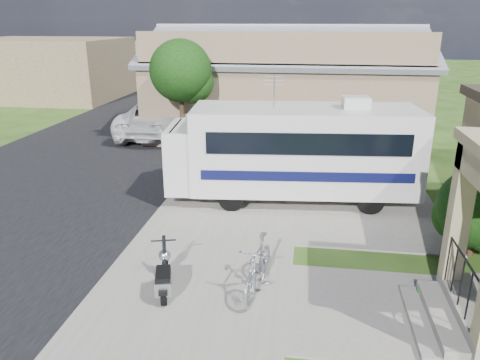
# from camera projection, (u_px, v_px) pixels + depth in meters

# --- Properties ---
(ground) EXTENTS (120.00, 120.00, 0.00)m
(ground) POSITION_uv_depth(u_px,v_px,m) (246.00, 275.00, 10.17)
(ground) COLOR #213E10
(street_slab) EXTENTS (9.00, 80.00, 0.02)m
(street_slab) POSITION_uv_depth(u_px,v_px,m) (108.00, 145.00, 20.57)
(street_slab) COLOR black
(street_slab) RESTS_ON ground
(sidewalk_slab) EXTENTS (4.00, 80.00, 0.06)m
(sidewalk_slab) POSITION_uv_depth(u_px,v_px,m) (255.00, 150.00, 19.64)
(sidewalk_slab) COLOR slate
(sidewalk_slab) RESTS_ON ground
(driveway_slab) EXTENTS (7.00, 6.00, 0.05)m
(driveway_slab) POSITION_uv_depth(u_px,v_px,m) (315.00, 202.00, 14.15)
(driveway_slab) COLOR slate
(driveway_slab) RESTS_ON ground
(walk_slab) EXTENTS (4.00, 3.00, 0.05)m
(walk_slab) POSITION_uv_depth(u_px,v_px,m) (396.00, 313.00, 8.80)
(walk_slab) COLOR slate
(walk_slab) RESTS_ON ground
(warehouse) EXTENTS (12.50, 8.40, 5.04)m
(warehouse) POSITION_uv_depth(u_px,v_px,m) (286.00, 90.00, 22.57)
(warehouse) COLOR #765D49
(warehouse) RESTS_ON ground
(distant_bldg_far) EXTENTS (10.00, 8.00, 4.00)m
(distant_bldg_far) POSITION_uv_depth(u_px,v_px,m) (47.00, 68.00, 32.47)
(distant_bldg_far) COLOR brown
(distant_bldg_far) RESTS_ON ground
(distant_bldg_near) EXTENTS (8.00, 7.00, 3.20)m
(distant_bldg_near) POSITION_uv_depth(u_px,v_px,m) (137.00, 60.00, 43.54)
(distant_bldg_near) COLOR #765D49
(distant_bldg_near) RESTS_ON ground
(street_tree_a) EXTENTS (2.44, 2.40, 4.58)m
(street_tree_a) POSITION_uv_depth(u_px,v_px,m) (184.00, 74.00, 18.09)
(street_tree_a) COLOR #302115
(street_tree_a) RESTS_ON ground
(street_tree_b) EXTENTS (2.44, 2.40, 4.73)m
(street_tree_b) POSITION_uv_depth(u_px,v_px,m) (228.00, 53.00, 27.39)
(street_tree_b) COLOR #302115
(street_tree_b) RESTS_ON ground
(street_tree_c) EXTENTS (2.44, 2.40, 4.42)m
(street_tree_c) POSITION_uv_depth(u_px,v_px,m) (248.00, 49.00, 35.89)
(street_tree_c) COLOR #302115
(street_tree_c) RESTS_ON ground
(motorhome) EXTENTS (7.47, 2.96, 3.74)m
(motorhome) POSITION_uv_depth(u_px,v_px,m) (295.00, 149.00, 13.85)
(motorhome) COLOR beige
(motorhome) RESTS_ON ground
(shrub) EXTENTS (2.02, 1.93, 2.48)m
(shrub) POSITION_uv_depth(u_px,v_px,m) (480.00, 205.00, 10.63)
(shrub) COLOR #302115
(shrub) RESTS_ON ground
(scooter) EXTENTS (0.68, 1.44, 0.96)m
(scooter) POSITION_uv_depth(u_px,v_px,m) (164.00, 276.00, 9.27)
(scooter) COLOR black
(scooter) RESTS_ON ground
(bicycle) EXTENTS (0.81, 1.96, 1.14)m
(bicycle) POSITION_uv_depth(u_px,v_px,m) (258.00, 269.00, 9.27)
(bicycle) COLOR #98999F
(bicycle) RESTS_ON ground
(pickup_truck) EXTENTS (3.13, 6.43, 1.76)m
(pickup_truck) POSITION_uv_depth(u_px,v_px,m) (162.00, 116.00, 22.28)
(pickup_truck) COLOR silver
(pickup_truck) RESTS_ON ground
(van) EXTENTS (2.44, 5.75, 1.65)m
(van) POSITION_uv_depth(u_px,v_px,m) (190.00, 93.00, 29.35)
(van) COLOR silver
(van) RESTS_ON ground
(garden_hose) EXTENTS (0.43, 0.43, 0.19)m
(garden_hose) POSITION_uv_depth(u_px,v_px,m) (427.00, 295.00, 9.26)
(garden_hose) COLOR #156A24
(garden_hose) RESTS_ON ground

